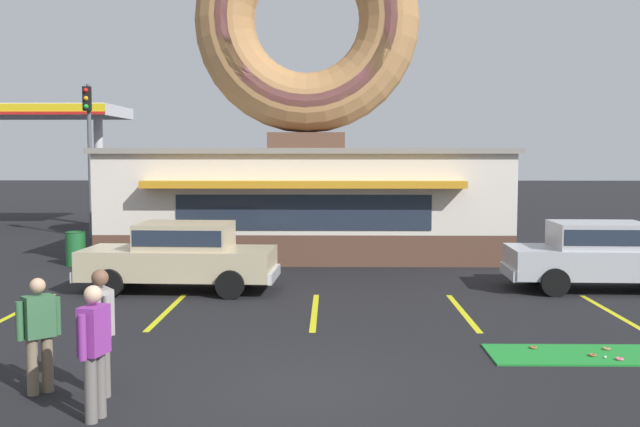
# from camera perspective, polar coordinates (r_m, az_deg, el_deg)

# --- Properties ---
(ground_plane) EXTENTS (160.00, 160.00, 0.00)m
(ground_plane) POSITION_cam_1_polar(r_m,az_deg,el_deg) (10.47, -1.44, -13.20)
(ground_plane) COLOR black
(donut_shop_building) EXTENTS (12.30, 6.75, 10.96)m
(donut_shop_building) POSITION_cam_1_polar(r_m,az_deg,el_deg) (23.93, -1.01, 5.87)
(donut_shop_building) COLOR brown
(donut_shop_building) RESTS_ON ground
(putting_mat) EXTENTS (3.88, 1.22, 0.03)m
(putting_mat) POSITION_cam_1_polar(r_m,az_deg,el_deg) (12.92, 21.33, -10.01)
(putting_mat) COLOR #1E842D
(putting_mat) RESTS_ON ground
(mini_donut_near_right) EXTENTS (0.13, 0.13, 0.04)m
(mini_donut_near_right) POSITION_cam_1_polar(r_m,az_deg,el_deg) (12.59, 21.85, -10.24)
(mini_donut_near_right) COLOR #D8667F
(mini_donut_near_right) RESTS_ON putting_mat
(mini_donut_mid_centre) EXTENTS (0.13, 0.13, 0.04)m
(mini_donut_mid_centre) POSITION_cam_1_polar(r_m,az_deg,el_deg) (12.86, 15.94, -9.78)
(mini_donut_mid_centre) COLOR brown
(mini_donut_mid_centre) RESTS_ON putting_mat
(mini_donut_mid_right) EXTENTS (0.13, 0.13, 0.04)m
(mini_donut_mid_right) POSITION_cam_1_polar(r_m,az_deg,el_deg) (13.15, 20.99, -9.59)
(mini_donut_mid_right) COLOR #A5724C
(mini_donut_mid_right) RESTS_ON putting_mat
(mini_donut_far_left) EXTENTS (0.13, 0.13, 0.04)m
(mini_donut_far_left) POSITION_cam_1_polar(r_m,az_deg,el_deg) (12.67, 20.05, -10.10)
(mini_donut_far_left) COLOR brown
(mini_donut_far_left) RESTS_ON putting_mat
(golf_ball) EXTENTS (0.04, 0.04, 0.04)m
(golf_ball) POSITION_cam_1_polar(r_m,az_deg,el_deg) (12.61, 20.90, -10.18)
(golf_ball) COLOR white
(golf_ball) RESTS_ON putting_mat
(car_silver) EXTENTS (4.62, 2.10, 1.60)m
(car_silver) POSITION_cam_1_polar(r_m,az_deg,el_deg) (18.75, 20.72, -2.84)
(car_silver) COLOR #B2B5BA
(car_silver) RESTS_ON ground
(car_champagne) EXTENTS (4.64, 2.15, 1.60)m
(car_champagne) POSITION_cam_1_polar(r_m,az_deg,el_deg) (17.72, -10.53, -3.04)
(car_champagne) COLOR #BCAD89
(car_champagne) RESTS_ON ground
(pedestrian_leather_jacket_man) EXTENTS (0.32, 0.58, 1.64)m
(pedestrian_leather_jacket_man) POSITION_cam_1_polar(r_m,az_deg,el_deg) (9.46, -16.82, -9.64)
(pedestrian_leather_jacket_man) COLOR slate
(pedestrian_leather_jacket_man) RESTS_ON ground
(pedestrian_clipboard_woman) EXTENTS (0.42, 0.50, 1.68)m
(pedestrian_clipboard_woman) POSITION_cam_1_polar(r_m,az_deg,el_deg) (10.38, -16.34, -8.20)
(pedestrian_clipboard_woman) COLOR slate
(pedestrian_clipboard_woman) RESTS_ON ground
(pedestrian_beanie_man) EXTENTS (0.47, 0.43, 1.56)m
(pedestrian_beanie_man) POSITION_cam_1_polar(r_m,az_deg,el_deg) (10.72, -20.63, -8.33)
(pedestrian_beanie_man) COLOR #7F7056
(pedestrian_beanie_man) RESTS_ON ground
(trash_bin) EXTENTS (0.57, 0.57, 0.97)m
(trash_bin) POSITION_cam_1_polar(r_m,az_deg,el_deg) (22.59, -18.12, -2.51)
(trash_bin) COLOR #1E662D
(trash_bin) RESTS_ON ground
(traffic_light_pole) EXTENTS (0.28, 0.47, 5.80)m
(traffic_light_pole) POSITION_cam_1_polar(r_m,az_deg,el_deg) (29.56, -17.19, 5.36)
(traffic_light_pole) COLOR #595B60
(traffic_light_pole) RESTS_ON ground
(gas_station_canopy) EXTENTS (9.00, 4.46, 5.30)m
(gas_station_canopy) POSITION_cam_1_polar(r_m,az_deg,el_deg) (35.93, -21.95, 6.89)
(gas_station_canopy) COLOR silver
(gas_station_canopy) RESTS_ON ground
(parking_stripe_far_left) EXTENTS (0.12, 3.60, 0.01)m
(parking_stripe_far_left) POSITION_cam_1_polar(r_m,az_deg,el_deg) (16.56, -21.81, -6.88)
(parking_stripe_far_left) COLOR yellow
(parking_stripe_far_left) RESTS_ON ground
(parking_stripe_left) EXTENTS (0.12, 3.60, 0.01)m
(parking_stripe_left) POSITION_cam_1_polar(r_m,az_deg,el_deg) (15.66, -11.55, -7.29)
(parking_stripe_left) COLOR yellow
(parking_stripe_left) RESTS_ON ground
(parking_stripe_mid_left) EXTENTS (0.12, 3.60, 0.01)m
(parking_stripe_mid_left) POSITION_cam_1_polar(r_m,az_deg,el_deg) (15.30, -0.42, -7.47)
(parking_stripe_mid_left) COLOR yellow
(parking_stripe_mid_left) RESTS_ON ground
(parking_stripe_centre) EXTENTS (0.12, 3.60, 0.01)m
(parking_stripe_centre) POSITION_cam_1_polar(r_m,az_deg,el_deg) (15.53, 10.81, -7.38)
(parking_stripe_centre) COLOR yellow
(parking_stripe_centre) RESTS_ON ground
(parking_stripe_mid_right) EXTENTS (0.12, 3.60, 0.01)m
(parking_stripe_mid_right) POSITION_cam_1_polar(r_m,az_deg,el_deg) (16.31, 21.33, -7.04)
(parking_stripe_mid_right) COLOR yellow
(parking_stripe_mid_right) RESTS_ON ground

